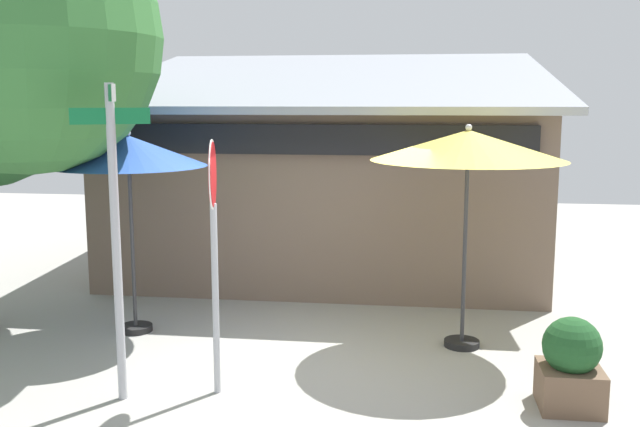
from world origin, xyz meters
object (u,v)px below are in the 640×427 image
object	(u,v)px
stop_sign	(214,222)
patio_umbrella_mustard_center	(468,147)
patio_umbrella_royal_blue_left	(128,153)
street_sign_post	(115,215)
sidewalk_planter	(571,365)

from	to	relation	value
stop_sign	patio_umbrella_mustard_center	world-z (taller)	patio_umbrella_mustard_center
patio_umbrella_royal_blue_left	patio_umbrella_mustard_center	distance (m)	4.29
patio_umbrella_royal_blue_left	patio_umbrella_mustard_center	size ratio (longest dim) A/B	0.97
stop_sign	patio_umbrella_royal_blue_left	distance (m)	2.51
stop_sign	patio_umbrella_royal_blue_left	size ratio (longest dim) A/B	1.00
street_sign_post	stop_sign	world-z (taller)	street_sign_post
patio_umbrella_mustard_center	sidewalk_planter	world-z (taller)	patio_umbrella_mustard_center
street_sign_post	patio_umbrella_mustard_center	distance (m)	4.18
street_sign_post	patio_umbrella_mustard_center	world-z (taller)	street_sign_post
patio_umbrella_mustard_center	patio_umbrella_royal_blue_left	bearing A→B (deg)	179.72
street_sign_post	patio_umbrella_royal_blue_left	world-z (taller)	street_sign_post
street_sign_post	sidewalk_planter	xyz separation A→B (m)	(4.53, 0.39, -1.48)
stop_sign	sidewalk_planter	world-z (taller)	stop_sign
street_sign_post	stop_sign	distance (m)	0.97
stop_sign	patio_umbrella_royal_blue_left	xyz separation A→B (m)	(-1.64, 1.82, 0.55)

